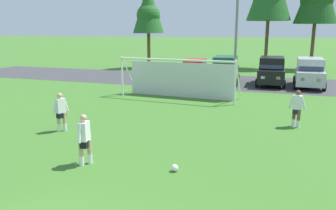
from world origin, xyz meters
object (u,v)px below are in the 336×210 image
(soccer_ball, at_px, (175,168))
(parked_car_slot_left, at_px, (225,70))
(soccer_goal, at_px, (179,77))
(parked_car_slot_center_left, at_px, (271,71))
(player_striker_near, at_px, (61,112))
(player_winger_left, at_px, (85,140))
(parked_car_slot_center, at_px, (309,72))
(parked_car_slot_far_left, at_px, (194,69))
(street_lamp, at_px, (239,33))
(player_midfield_center, at_px, (297,109))

(soccer_ball, xyz_separation_m, parked_car_slot_left, (-1.40, 17.55, 1.00))
(soccer_goal, height_order, parked_car_slot_center_left, soccer_goal)
(player_striker_near, xyz_separation_m, parked_car_slot_center_left, (7.87, 15.64, 0.29))
(player_winger_left, bearing_deg, parked_car_slot_center, 67.26)
(soccer_goal, relative_size, parked_car_slot_left, 1.59)
(player_striker_near, height_order, parked_car_slot_left, parked_car_slot_left)
(parked_car_slot_far_left, distance_m, parked_car_slot_center_left, 6.60)
(soccer_goal, bearing_deg, parked_car_slot_center_left, 53.48)
(parked_car_slot_far_left, height_order, street_lamp, street_lamp)
(player_winger_left, relative_size, parked_car_slot_far_left, 0.39)
(soccer_goal, distance_m, parked_car_slot_center, 10.64)
(soccer_goal, height_order, parked_car_slot_center, soccer_goal)
(street_lamp, bearing_deg, player_striker_near, -115.70)
(soccer_ball, distance_m, player_winger_left, 2.95)
(parked_car_slot_center_left, relative_size, street_lamp, 0.60)
(soccer_ball, relative_size, parked_car_slot_center, 0.05)
(soccer_goal, relative_size, parked_car_slot_center, 1.63)
(soccer_ball, distance_m, street_lamp, 14.78)
(parked_car_slot_far_left, relative_size, street_lamp, 0.55)
(parked_car_slot_far_left, bearing_deg, player_striker_near, -94.71)
(player_winger_left, relative_size, parked_car_slot_center_left, 0.35)
(player_striker_near, relative_size, parked_car_slot_center, 0.35)
(street_lamp, bearing_deg, parked_car_slot_far_left, 130.70)
(soccer_goal, distance_m, player_striker_near, 8.90)
(parked_car_slot_left, xyz_separation_m, parked_car_slot_center_left, (3.50, 0.48, 0.00))
(player_midfield_center, distance_m, street_lamp, 9.34)
(soccer_ball, bearing_deg, parked_car_slot_far_left, 102.81)
(player_winger_left, height_order, parked_car_slot_center_left, parked_car_slot_center_left)
(soccer_ball, relative_size, soccer_goal, 0.03)
(soccer_ball, bearing_deg, player_midfield_center, 60.20)
(soccer_ball, bearing_deg, parked_car_slot_left, 94.57)
(player_midfield_center, distance_m, parked_car_slot_far_left, 15.27)
(soccer_ball, height_order, player_midfield_center, player_midfield_center)
(parked_car_slot_center, relative_size, street_lamp, 0.60)
(soccer_ball, relative_size, player_striker_near, 0.13)
(parked_car_slot_far_left, height_order, parked_car_slot_center_left, parked_car_slot_center_left)
(soccer_ball, relative_size, parked_car_slot_left, 0.05)
(player_winger_left, xyz_separation_m, street_lamp, (2.78, 14.67, 3.16))
(player_winger_left, bearing_deg, parked_car_slot_far_left, 94.49)
(player_winger_left, xyz_separation_m, parked_car_slot_far_left, (-1.55, 19.70, 0.05))
(soccer_ball, xyz_separation_m, street_lamp, (-0.06, 14.27, 3.87))
(player_midfield_center, bearing_deg, soccer_goal, 145.81)
(parked_car_slot_center, bearing_deg, player_winger_left, -112.74)
(parked_car_slot_center, bearing_deg, parked_car_slot_center_left, 176.83)
(soccer_ball, relative_size, parked_car_slot_center_left, 0.05)
(parked_car_slot_center, bearing_deg, soccer_ball, -105.11)
(soccer_ball, distance_m, parked_car_slot_far_left, 19.80)
(player_midfield_center, relative_size, street_lamp, 0.21)
(soccer_ball, relative_size, player_winger_left, 0.13)
(player_winger_left, bearing_deg, player_midfield_center, 46.09)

